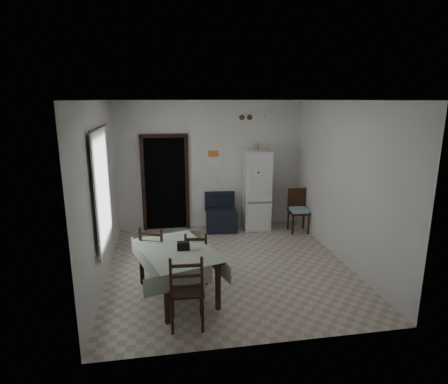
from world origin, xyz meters
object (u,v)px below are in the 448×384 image
dining_table (177,273)px  dining_chair_far_left (156,253)px  corner_chair (299,211)px  fridge (256,190)px  dining_chair_near_head (187,289)px  navy_seat (221,212)px  dining_chair_far_right (197,256)px

dining_table → dining_chair_far_left: (-0.32, 0.58, 0.10)m
corner_chair → dining_chair_far_left: corner_chair is taller
dining_chair_far_left → fridge: bearing=-116.0°
dining_table → dining_chair_near_head: dining_chair_near_head is taller
navy_seat → dining_table: size_ratio=0.58×
navy_seat → dining_chair_near_head: dining_chair_near_head is taller
corner_chair → dining_chair_near_head: size_ratio=0.92×
navy_seat → dining_chair_near_head: (-1.04, -3.61, 0.10)m
navy_seat → dining_chair_far_left: bearing=-117.6°
fridge → dining_chair_far_left: bearing=-132.8°
dining_chair_far_left → dining_chair_near_head: bearing=126.1°
fridge → dining_chair_near_head: size_ratio=1.74×
dining_chair_far_right → dining_chair_near_head: size_ratio=0.84×
fridge → dining_chair_far_left: size_ratio=1.90×
navy_seat → dining_chair_far_right: dining_chair_far_right is taller
dining_chair_near_head → navy_seat: bearing=-103.0°
corner_chair → dining_chair_far_left: bearing=-147.1°
corner_chair → dining_table: (-2.82, -2.41, -0.11)m
corner_chair → dining_chair_near_head: dining_chair_near_head is taller
fridge → dining_chair_near_head: (-1.85, -3.61, -0.39)m
navy_seat → dining_chair_far_right: bearing=-103.2°
dining_chair_far_right → corner_chair: bearing=-133.6°
fridge → dining_chair_near_head: fridge is taller
dining_chair_far_left → navy_seat: bearing=-103.7°
dining_table → navy_seat: bearing=50.5°
corner_chair → dining_table: corner_chair is taller
corner_chair → dining_chair_near_head: 4.20m
dining_chair_far_right → navy_seat: bearing=-100.3°
navy_seat → corner_chair: (1.69, -0.41, 0.07)m
corner_chair → dining_chair_far_right: corner_chair is taller
navy_seat → dining_chair_far_left: size_ratio=0.87×
navy_seat → dining_table: navy_seat is taller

